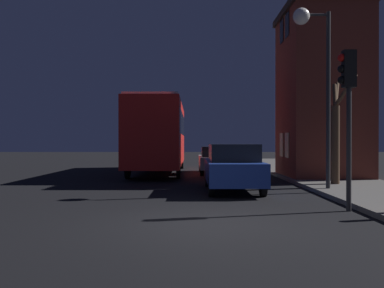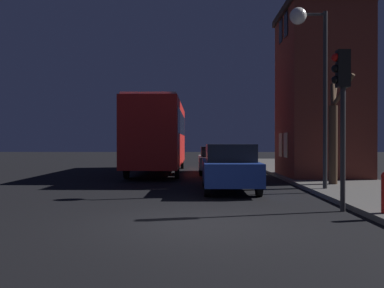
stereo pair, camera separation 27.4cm
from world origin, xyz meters
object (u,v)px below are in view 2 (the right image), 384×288
at_px(bare_tree, 334,133).
at_px(bus, 159,131).
at_px(car_mid_lane, 216,159).
at_px(streetlamp, 309,49).
at_px(car_near_lane, 229,167).
at_px(traffic_light, 342,95).

relative_size(bare_tree, bus, 0.36).
bearing_deg(car_mid_lane, streetlamp, -71.86).
height_order(bus, car_near_lane, bus).
xyz_separation_m(bare_tree, car_mid_lane, (-4.03, 6.70, -1.25)).
distance_m(streetlamp, car_mid_lane, 9.57).
bearing_deg(car_mid_lane, car_near_lane, -89.29).
bearing_deg(streetlamp, bus, 123.17).
height_order(traffic_light, bare_tree, bare_tree).
bearing_deg(streetlamp, bare_tree, 49.44).
bearing_deg(car_near_lane, traffic_light, -60.22).
distance_m(bare_tree, car_near_lane, 4.28).
distance_m(traffic_light, car_mid_lane, 12.52).
height_order(traffic_light, bus, traffic_light).
height_order(traffic_light, car_near_lane, traffic_light).
relative_size(bus, car_near_lane, 2.43).
height_order(streetlamp, bus, streetlamp).
xyz_separation_m(bare_tree, car_near_lane, (-3.93, -1.22, -1.17)).
height_order(streetlamp, car_mid_lane, streetlamp).
bearing_deg(traffic_light, streetlamp, 86.77).
bearing_deg(streetlamp, car_mid_lane, 108.14).
distance_m(streetlamp, bus, 10.86).
relative_size(traffic_light, bus, 0.36).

